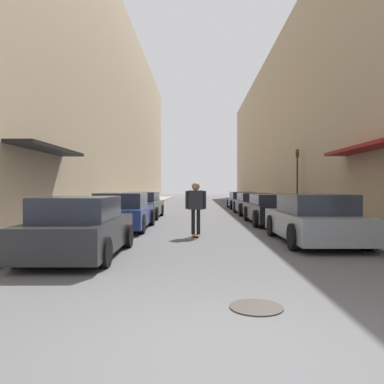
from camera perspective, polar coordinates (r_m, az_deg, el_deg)
name	(u,v)px	position (r m, az deg, el deg)	size (l,w,h in m)	color
ground	(201,210)	(25.18, 1.39, -2.84)	(118.78, 118.78, 0.00)	#515154
curb_strip_left	(140,206)	(30.92, -7.89, -2.06)	(1.80, 53.99, 0.12)	gray
curb_strip_right	(261,206)	(31.00, 10.45, -2.06)	(1.80, 53.99, 0.12)	gray
building_row_left	(105,112)	(32.05, -13.15, 11.84)	(4.90, 53.99, 15.50)	tan
building_row_right	(297,127)	(31.95, 15.69, 9.54)	(4.90, 53.99, 12.95)	tan
parked_car_left_0	(80,228)	(8.89, -16.69, -5.30)	(1.89, 3.98, 1.36)	#232326
parked_car_left_1	(123,212)	(14.19, -10.50, -2.99)	(2.01, 4.49, 1.36)	navy
parked_car_left_2	(142,205)	(19.24, -7.65, -2.05)	(1.94, 4.34, 1.33)	#515459
parked_car_right_0	(313,219)	(11.13, 17.99, -3.99)	(1.98, 4.43, 1.38)	gray
parked_car_right_1	(272,209)	(16.34, 12.03, -2.58)	(1.94, 4.65, 1.28)	black
parked_car_right_2	(253,204)	(21.72, 9.33, -1.78)	(1.96, 4.83, 1.25)	#232326
parked_car_right_3	(242,200)	(27.74, 7.59, -1.28)	(1.95, 4.41, 1.23)	navy
skateboarder	(196,203)	(11.87, 0.58, -1.73)	(0.66, 0.78, 1.72)	brown
manhole_cover	(256,307)	(5.17, 9.76, -16.92)	(0.70, 0.70, 0.02)	#332D28
traffic_light	(297,174)	(22.35, 15.75, 2.70)	(0.16, 0.22, 3.62)	#2D2D2D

